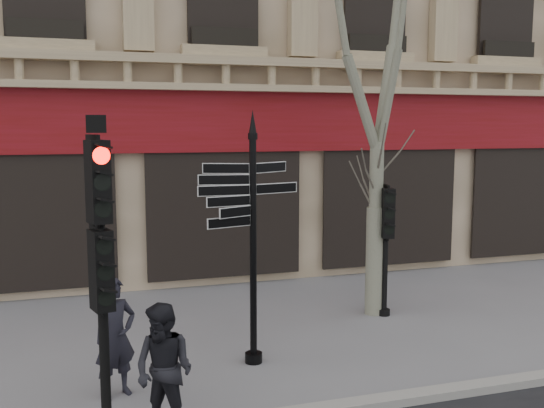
{
  "coord_description": "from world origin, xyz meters",
  "views": [
    {
      "loc": [
        -2.86,
        -7.9,
        3.51
      ],
      "look_at": [
        -0.24,
        0.6,
        2.36
      ],
      "focal_mm": 40.0,
      "sensor_mm": 36.0,
      "label": 1
    }
  ],
  "objects_px": {
    "pedestrian_a": "(115,337)",
    "traffic_signal_secondary": "(386,227)",
    "pedestrian_b": "(164,370)",
    "plane_tree": "(380,13)",
    "fingerpost": "(253,196)",
    "traffic_signal_main": "(100,237)"
  },
  "relations": [
    {
      "from": "fingerpost",
      "to": "pedestrian_a",
      "type": "xyz_separation_m",
      "value": [
        -2.01,
        -0.56,
        -1.72
      ]
    },
    {
      "from": "pedestrian_a",
      "to": "plane_tree",
      "type": "bearing_deg",
      "value": -1.99
    },
    {
      "from": "traffic_signal_main",
      "to": "plane_tree",
      "type": "height_order",
      "value": "plane_tree"
    },
    {
      "from": "traffic_signal_main",
      "to": "traffic_signal_secondary",
      "type": "relative_size",
      "value": 1.52
    },
    {
      "from": "pedestrian_a",
      "to": "traffic_signal_secondary",
      "type": "bearing_deg",
      "value": -3.89
    },
    {
      "from": "pedestrian_b",
      "to": "traffic_signal_main",
      "type": "bearing_deg",
      "value": -159.09
    },
    {
      "from": "traffic_signal_main",
      "to": "plane_tree",
      "type": "xyz_separation_m",
      "value": [
        4.95,
        3.12,
        3.19
      ]
    },
    {
      "from": "fingerpost",
      "to": "traffic_signal_secondary",
      "type": "bearing_deg",
      "value": 22.56
    },
    {
      "from": "fingerpost",
      "to": "traffic_signal_main",
      "type": "distance_m",
      "value": 2.65
    },
    {
      "from": "fingerpost",
      "to": "plane_tree",
      "type": "relative_size",
      "value": 0.48
    },
    {
      "from": "plane_tree",
      "to": "traffic_signal_secondary",
      "type": "bearing_deg",
      "value": -40.79
    },
    {
      "from": "traffic_signal_secondary",
      "to": "plane_tree",
      "type": "height_order",
      "value": "plane_tree"
    },
    {
      "from": "traffic_signal_main",
      "to": "pedestrian_b",
      "type": "relative_size",
      "value": 2.36
    },
    {
      "from": "pedestrian_a",
      "to": "pedestrian_b",
      "type": "relative_size",
      "value": 1.03
    },
    {
      "from": "traffic_signal_main",
      "to": "pedestrian_a",
      "type": "relative_size",
      "value": 2.28
    },
    {
      "from": "plane_tree",
      "to": "pedestrian_a",
      "type": "height_order",
      "value": "plane_tree"
    },
    {
      "from": "traffic_signal_main",
      "to": "traffic_signal_secondary",
      "type": "xyz_separation_m",
      "value": [
        5.1,
        2.99,
        -0.63
      ]
    },
    {
      "from": "pedestrian_a",
      "to": "pedestrian_b",
      "type": "distance_m",
      "value": 1.29
    },
    {
      "from": "pedestrian_a",
      "to": "pedestrian_b",
      "type": "height_order",
      "value": "pedestrian_a"
    },
    {
      "from": "fingerpost",
      "to": "pedestrian_b",
      "type": "bearing_deg",
      "value": -135.32
    },
    {
      "from": "plane_tree",
      "to": "traffic_signal_main",
      "type": "bearing_deg",
      "value": -147.75
    },
    {
      "from": "fingerpost",
      "to": "plane_tree",
      "type": "xyz_separation_m",
      "value": [
        2.78,
        1.61,
        2.97
      ]
    }
  ]
}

